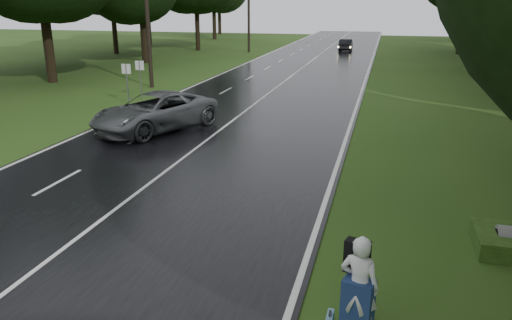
# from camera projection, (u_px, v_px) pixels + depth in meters

# --- Properties ---
(ground) EXTENTS (160.00, 160.00, 0.00)m
(ground) POSITION_uv_depth(u_px,v_px,m) (107.00, 217.00, 13.87)
(ground) COLOR #2A4815
(ground) RESTS_ON ground
(road) EXTENTS (12.00, 140.00, 0.04)m
(road) POSITION_uv_depth(u_px,v_px,m) (269.00, 93.00, 32.28)
(road) COLOR black
(road) RESTS_ON ground
(lane_center) EXTENTS (0.12, 140.00, 0.01)m
(lane_center) POSITION_uv_depth(u_px,v_px,m) (269.00, 93.00, 32.27)
(lane_center) COLOR silver
(lane_center) RESTS_ON road
(grey_car) EXTENTS (5.12, 6.78, 1.71)m
(grey_car) POSITION_uv_depth(u_px,v_px,m) (155.00, 112.00, 22.80)
(grey_car) COLOR #4E5153
(grey_car) RESTS_ON road
(far_car) EXTENTS (1.56, 4.24, 1.39)m
(far_car) POSITION_uv_depth(u_px,v_px,m) (346.00, 45.00, 58.97)
(far_car) COLOR black
(far_car) RESTS_ON road
(hitchhiker) EXTENTS (0.81, 0.77, 1.94)m
(hitchhiker) POSITION_uv_depth(u_px,v_px,m) (359.00, 289.00, 8.79)
(hitchhiker) COLOR silver
(hitchhiker) RESTS_ON ground
(utility_pole_mid) EXTENTS (1.80, 0.28, 9.54)m
(utility_pole_mid) POSITION_uv_depth(u_px,v_px,m) (152.00, 87.00, 34.57)
(utility_pole_mid) COLOR black
(utility_pole_mid) RESTS_ON ground
(utility_pole_far) EXTENTS (1.80, 0.28, 10.42)m
(utility_pole_far) POSITION_uv_depth(u_px,v_px,m) (249.00, 52.00, 58.06)
(utility_pole_far) COLOR black
(utility_pole_far) RESTS_ON ground
(road_sign_a) EXTENTS (0.56, 0.10, 2.33)m
(road_sign_a) POSITION_uv_depth(u_px,v_px,m) (129.00, 104.00, 29.00)
(road_sign_a) COLOR white
(road_sign_a) RESTS_ON ground
(road_sign_b) EXTENTS (0.56, 0.10, 2.33)m
(road_sign_b) POSITION_uv_depth(u_px,v_px,m) (142.00, 99.00, 30.51)
(road_sign_b) COLOR white
(road_sign_b) RESTS_ON ground
(tree_left_d) EXTENTS (10.30, 10.30, 16.09)m
(tree_left_d) POSITION_uv_depth(u_px,v_px,m) (53.00, 82.00, 36.75)
(tree_left_d) COLOR black
(tree_left_d) RESTS_ON ground
(tree_left_e) EXTENTS (8.85, 8.85, 13.83)m
(tree_left_e) POSITION_uv_depth(u_px,v_px,m) (146.00, 63.00, 48.21)
(tree_left_e) COLOR black
(tree_left_e) RESTS_ON ground
(tree_left_f) EXTENTS (10.34, 10.34, 16.16)m
(tree_left_f) POSITION_uv_depth(u_px,v_px,m) (198.00, 50.00, 60.34)
(tree_left_f) COLOR black
(tree_left_f) RESTS_ON ground
(tree_right_e) EXTENTS (9.04, 9.04, 14.13)m
(tree_right_e) POSITION_uv_depth(u_px,v_px,m) (495.00, 71.00, 42.66)
(tree_right_e) COLOR black
(tree_right_e) RESTS_ON ground
(tree_right_f) EXTENTS (11.02, 11.02, 17.22)m
(tree_right_f) POSITION_uv_depth(u_px,v_px,m) (458.00, 54.00, 55.91)
(tree_right_f) COLOR black
(tree_right_f) RESTS_ON ground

